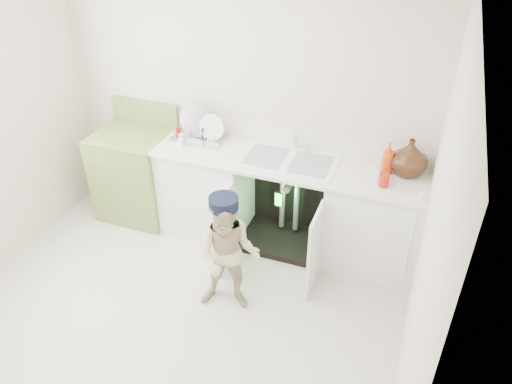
{
  "coord_description": "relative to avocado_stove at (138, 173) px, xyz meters",
  "views": [
    {
      "loc": [
        1.6,
        -2.44,
        3.07
      ],
      "look_at": [
        0.44,
        0.7,
        0.86
      ],
      "focal_mm": 35.0,
      "sensor_mm": 36.0,
      "label": 1
    }
  ],
  "objects": [
    {
      "name": "repair_worker",
      "position": [
        1.39,
        -0.92,
        0.07
      ],
      "size": [
        0.57,
        0.85,
        1.05
      ],
      "rotation": [
        0.0,
        0.0,
        0.21
      ],
      "color": "beige",
      "rests_on": "ground"
    },
    {
      "name": "room_shell",
      "position": [
        1.02,
        -1.18,
        0.79
      ],
      "size": [
        6.0,
        5.5,
        1.26
      ],
      "color": "beige",
      "rests_on": "ground"
    },
    {
      "name": "ground",
      "position": [
        1.02,
        -1.18,
        -0.46
      ],
      "size": [
        3.5,
        3.5,
        0.0
      ],
      "primitive_type": "plane",
      "color": "#BCB6A5",
      "rests_on": "ground"
    },
    {
      "name": "avocado_stove",
      "position": [
        0.0,
        0.0,
        0.0
      ],
      "size": [
        0.72,
        0.65,
        1.12
      ],
      "color": "olive",
      "rests_on": "ground"
    },
    {
      "name": "counter_run",
      "position": [
        1.59,
        0.03,
        0.01
      ],
      "size": [
        2.44,
        1.02,
        1.22
      ],
      "color": "white",
      "rests_on": "ground"
    }
  ]
}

